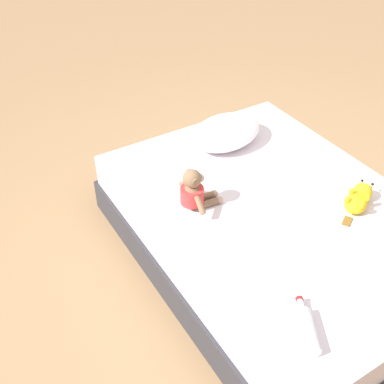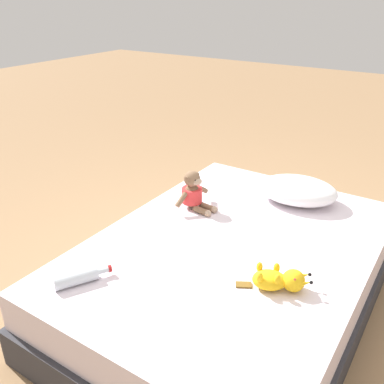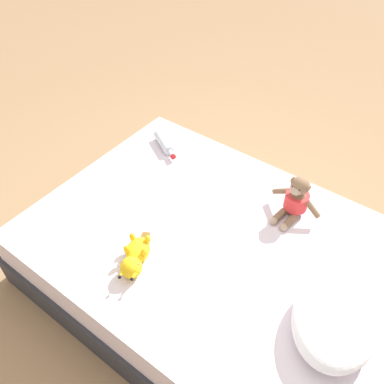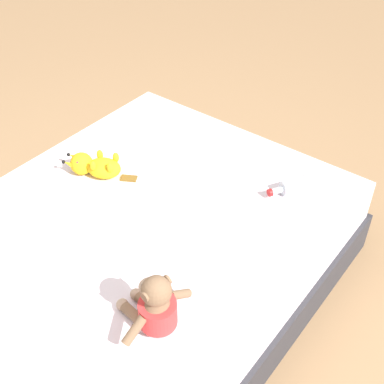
{
  "view_description": "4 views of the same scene",
  "coord_description": "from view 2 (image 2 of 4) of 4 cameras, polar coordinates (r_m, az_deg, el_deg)",
  "views": [
    {
      "loc": [
        -1.39,
        -1.4,
        2.03
      ],
      "look_at": [
        -0.4,
        0.22,
        0.5
      ],
      "focal_mm": 44.73,
      "sensor_mm": 36.0,
      "label": 1
    },
    {
      "loc": [
        0.86,
        -1.69,
        1.59
      ],
      "look_at": [
        -0.4,
        0.22,
        0.5
      ],
      "focal_mm": 39.93,
      "sensor_mm": 36.0,
      "label": 2
    },
    {
      "loc": [
        1.08,
        0.65,
        1.95
      ],
      "look_at": [
        -0.11,
        -0.23,
        0.5
      ],
      "focal_mm": 37.39,
      "sensor_mm": 36.0,
      "label": 3
    },
    {
      "loc": [
        -1.09,
        0.94,
        1.8
      ],
      "look_at": [
        -0.14,
        -0.28,
        0.51
      ],
      "focal_mm": 48.09,
      "sensor_mm": 36.0,
      "label": 4
    }
  ],
  "objects": [
    {
      "name": "ground_plane",
      "position": [
        2.48,
        5.1,
        -14.65
      ],
      "size": [
        16.0,
        16.0,
        0.0
      ],
      "primitive_type": "plane",
      "color": "#93704C"
    },
    {
      "name": "plush_monkey",
      "position": [
        2.53,
        0.19,
        -0.14
      ],
      "size": [
        0.24,
        0.29,
        0.24
      ],
      "color": "brown",
      "rests_on": "bed"
    },
    {
      "name": "pillow",
      "position": [
        2.69,
        13.9,
        0.24
      ],
      "size": [
        0.53,
        0.42,
        0.15
      ],
      "color": "white",
      "rests_on": "bed"
    },
    {
      "name": "glass_bottle",
      "position": [
        2.0,
        -15.03,
        -10.99
      ],
      "size": [
        0.17,
        0.25,
        0.06
      ],
      "color": "silver",
      "rests_on": "bed"
    },
    {
      "name": "plush_yellow_creature",
      "position": [
        1.93,
        11.61,
        -11.41
      ],
      "size": [
        0.32,
        0.2,
        0.1
      ],
      "color": "yellow",
      "rests_on": "bed"
    },
    {
      "name": "bed",
      "position": [
        2.36,
        5.29,
        -10.98
      ],
      "size": [
        1.36,
        1.9,
        0.4
      ],
      "color": "#2D2D33",
      "rests_on": "ground_plane"
    }
  ]
}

